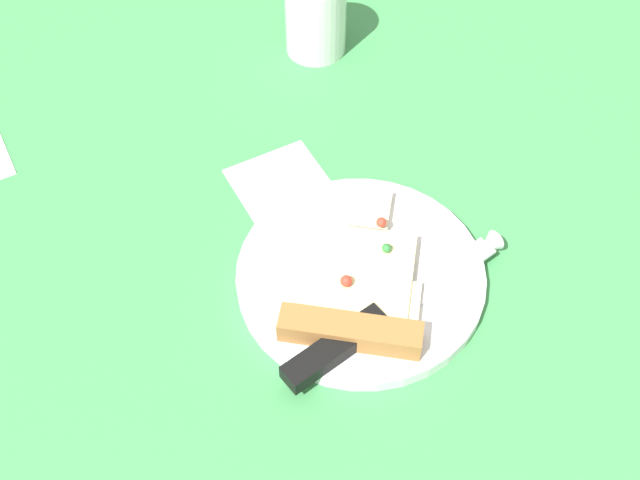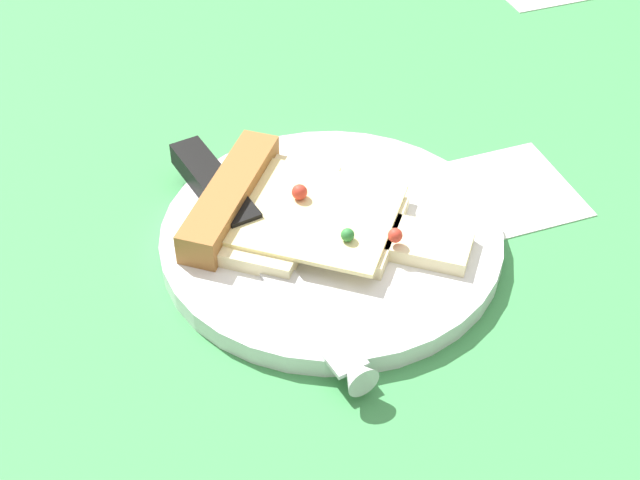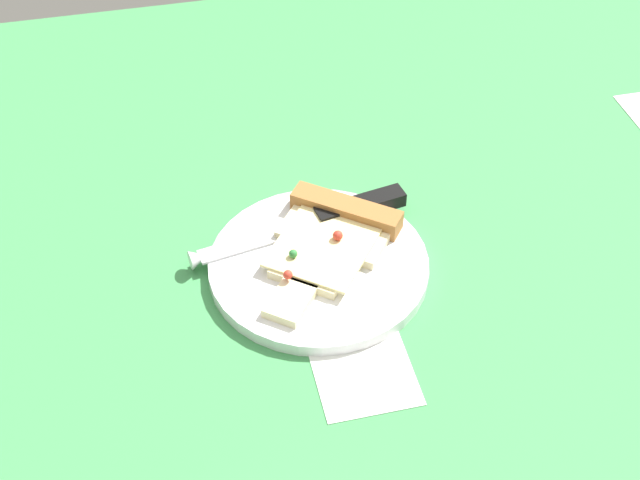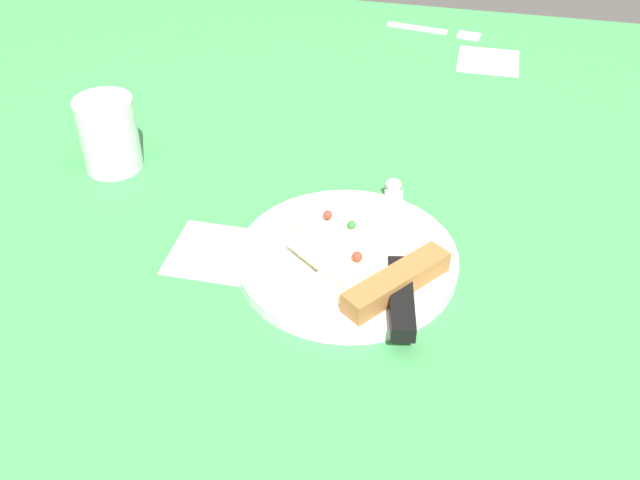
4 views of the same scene
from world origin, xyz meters
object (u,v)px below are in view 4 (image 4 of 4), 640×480
(plate, at_px, (347,259))
(drinking_glass, at_px, (109,134))
(fork, at_px, (439,30))
(knife, at_px, (399,267))
(pizza_slice, at_px, (365,261))

(plate, xyz_separation_m, drinking_glass, (0.31, -0.12, 0.04))
(drinking_glass, bearing_deg, fork, -125.96)
(plate, relative_size, fork, 1.45)
(plate, distance_m, knife, 0.06)
(knife, bearing_deg, plate, 154.27)
(drinking_glass, height_order, fork, drinking_glass)
(plate, distance_m, drinking_glass, 0.33)
(plate, height_order, fork, plate)
(pizza_slice, distance_m, fork, 0.61)
(pizza_slice, distance_m, knife, 0.03)
(plate, height_order, pizza_slice, pizza_slice)
(knife, distance_m, fork, 0.61)
(plate, bearing_deg, drinking_glass, -20.99)
(pizza_slice, relative_size, drinking_glass, 2.09)
(drinking_glass, bearing_deg, pizza_slice, 157.80)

